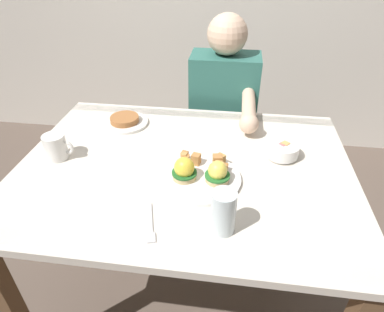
% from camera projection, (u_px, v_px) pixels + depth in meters
% --- Properties ---
extents(ground_plane, '(6.00, 6.00, 0.00)m').
position_uv_depth(ground_plane, '(186.00, 287.00, 1.61)').
color(ground_plane, brown).
extents(dining_table, '(1.20, 0.90, 0.74)m').
position_uv_depth(dining_table, '(185.00, 187.00, 1.25)').
color(dining_table, silver).
rests_on(dining_table, ground_plane).
extents(eggs_benedict_plate, '(0.27, 0.27, 0.09)m').
position_uv_depth(eggs_benedict_plate, '(201.00, 174.00, 1.10)').
color(eggs_benedict_plate, white).
rests_on(eggs_benedict_plate, dining_table).
extents(fruit_bowl, '(0.12, 0.12, 0.06)m').
position_uv_depth(fruit_bowl, '(282.00, 150.00, 1.21)').
color(fruit_bowl, white).
rests_on(fruit_bowl, dining_table).
extents(coffee_mug, '(0.11, 0.08, 0.09)m').
position_uv_depth(coffee_mug, '(56.00, 146.00, 1.20)').
color(coffee_mug, white).
rests_on(coffee_mug, dining_table).
extents(fork, '(0.06, 0.15, 0.00)m').
position_uv_depth(fork, '(150.00, 225.00, 0.94)').
color(fork, silver).
rests_on(fork, dining_table).
extents(water_glass_near, '(0.07, 0.07, 0.13)m').
position_uv_depth(water_glass_near, '(223.00, 214.00, 0.90)').
color(water_glass_near, silver).
rests_on(water_glass_near, dining_table).
extents(side_plate, '(0.20, 0.20, 0.04)m').
position_uv_depth(side_plate, '(125.00, 121.00, 1.43)').
color(side_plate, white).
rests_on(side_plate, dining_table).
extents(diner_person, '(0.34, 0.54, 1.14)m').
position_uv_depth(diner_person, '(223.00, 114.00, 1.72)').
color(diner_person, '#33333D').
rests_on(diner_person, ground_plane).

